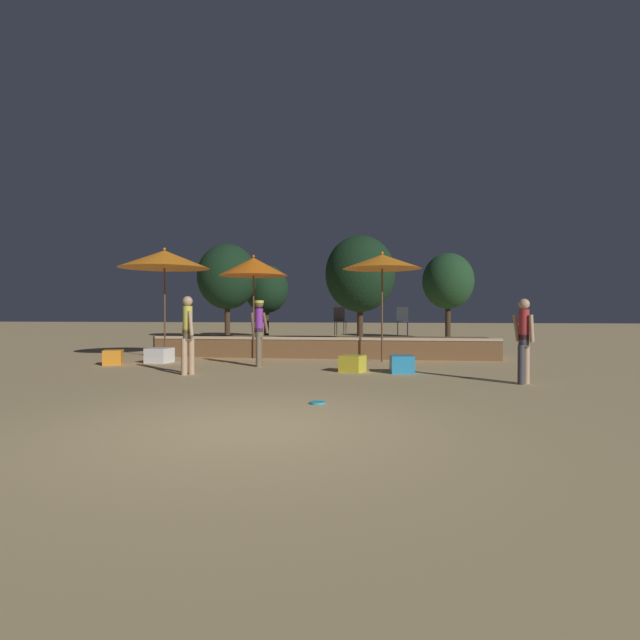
{
  "coord_description": "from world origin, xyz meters",
  "views": [
    {
      "loc": [
        1.68,
        -5.75,
        1.39
      ],
      "look_at": [
        0.0,
        6.13,
        1.2
      ],
      "focal_mm": 28.0,
      "sensor_mm": 36.0,
      "label": 1
    }
  ],
  "objects_px": {
    "cube_seat_2": "(402,364)",
    "background_tree_2": "(448,281)",
    "patio_umbrella_1": "(382,262)",
    "frisbee_disc": "(318,403)",
    "background_tree_3": "(360,274)",
    "background_tree_1": "(266,289)",
    "cube_seat_0": "(352,364)",
    "person_1": "(188,332)",
    "bistro_chair_0": "(340,318)",
    "bistro_chair_1": "(403,318)",
    "cube_seat_3": "(113,357)",
    "person_2": "(524,339)",
    "patio_umbrella_2": "(253,267)",
    "patio_umbrella_0": "(164,259)",
    "person_0": "(259,329)",
    "cube_seat_1": "(159,355)"
  },
  "relations": [
    {
      "from": "cube_seat_3",
      "to": "person_0",
      "type": "xyz_separation_m",
      "value": [
        3.9,
        0.17,
        0.75
      ]
    },
    {
      "from": "patio_umbrella_1",
      "to": "cube_seat_3",
      "type": "relative_size",
      "value": 5.23
    },
    {
      "from": "patio_umbrella_0",
      "to": "bistro_chair_1",
      "type": "height_order",
      "value": "patio_umbrella_0"
    },
    {
      "from": "background_tree_1",
      "to": "patio_umbrella_0",
      "type": "bearing_deg",
      "value": -88.66
    },
    {
      "from": "patio_umbrella_0",
      "to": "person_1",
      "type": "relative_size",
      "value": 1.9
    },
    {
      "from": "background_tree_1",
      "to": "background_tree_2",
      "type": "bearing_deg",
      "value": -4.37
    },
    {
      "from": "person_0",
      "to": "person_2",
      "type": "xyz_separation_m",
      "value": [
        5.85,
        -2.31,
        -0.07
      ]
    },
    {
      "from": "background_tree_3",
      "to": "background_tree_1",
      "type": "bearing_deg",
      "value": 141.03
    },
    {
      "from": "person_1",
      "to": "background_tree_3",
      "type": "height_order",
      "value": "background_tree_3"
    },
    {
      "from": "patio_umbrella_0",
      "to": "person_2",
      "type": "relative_size",
      "value": 2.01
    },
    {
      "from": "cube_seat_0",
      "to": "frisbee_disc",
      "type": "bearing_deg",
      "value": -93.0
    },
    {
      "from": "cube_seat_2",
      "to": "background_tree_2",
      "type": "bearing_deg",
      "value": 79.91
    },
    {
      "from": "person_0",
      "to": "person_1",
      "type": "relative_size",
      "value": 0.97
    },
    {
      "from": "frisbee_disc",
      "to": "background_tree_1",
      "type": "xyz_separation_m",
      "value": [
        -5.88,
        20.1,
        2.67
      ]
    },
    {
      "from": "person_1",
      "to": "background_tree_2",
      "type": "distance_m",
      "value": 17.98
    },
    {
      "from": "cube_seat_1",
      "to": "cube_seat_3",
      "type": "distance_m",
      "value": 1.18
    },
    {
      "from": "patio_umbrella_1",
      "to": "frisbee_disc",
      "type": "bearing_deg",
      "value": -97.39
    },
    {
      "from": "cube_seat_1",
      "to": "frisbee_disc",
      "type": "xyz_separation_m",
      "value": [
        5.19,
        -5.47,
        -0.18
      ]
    },
    {
      "from": "cube_seat_2",
      "to": "background_tree_3",
      "type": "distance_m",
      "value": 12.01
    },
    {
      "from": "cube_seat_2",
      "to": "background_tree_1",
      "type": "bearing_deg",
      "value": 114.26
    },
    {
      "from": "bistro_chair_0",
      "to": "person_2",
      "type": "bearing_deg",
      "value": -73.34
    },
    {
      "from": "cube_seat_0",
      "to": "person_1",
      "type": "bearing_deg",
      "value": -164.05
    },
    {
      "from": "patio_umbrella_2",
      "to": "cube_seat_2",
      "type": "height_order",
      "value": "patio_umbrella_2"
    },
    {
      "from": "person_1",
      "to": "frisbee_disc",
      "type": "bearing_deg",
      "value": 92.17
    },
    {
      "from": "bistro_chair_0",
      "to": "patio_umbrella_2",
      "type": "bearing_deg",
      "value": -170.94
    },
    {
      "from": "patio_umbrella_1",
      "to": "cube_seat_1",
      "type": "xyz_separation_m",
      "value": [
        -6.04,
        -1.1,
        -2.59
      ]
    },
    {
      "from": "patio_umbrella_0",
      "to": "cube_seat_3",
      "type": "xyz_separation_m",
      "value": [
        -0.57,
        -1.84,
        -2.76
      ]
    },
    {
      "from": "patio_umbrella_1",
      "to": "cube_seat_2",
      "type": "relative_size",
      "value": 5.43
    },
    {
      "from": "cube_seat_3",
      "to": "background_tree_1",
      "type": "bearing_deg",
      "value": 89.07
    },
    {
      "from": "patio_umbrella_2",
      "to": "person_2",
      "type": "height_order",
      "value": "patio_umbrella_2"
    },
    {
      "from": "frisbee_disc",
      "to": "background_tree_1",
      "type": "bearing_deg",
      "value": 106.3
    },
    {
      "from": "cube_seat_2",
      "to": "person_0",
      "type": "height_order",
      "value": "person_0"
    },
    {
      "from": "bistro_chair_0",
      "to": "frisbee_disc",
      "type": "height_order",
      "value": "bistro_chair_0"
    },
    {
      "from": "background_tree_2",
      "to": "person_2",
      "type": "bearing_deg",
      "value": -91.5
    },
    {
      "from": "cube_seat_2",
      "to": "person_1",
      "type": "relative_size",
      "value": 0.32
    },
    {
      "from": "person_2",
      "to": "person_0",
      "type": "bearing_deg",
      "value": 115.55
    },
    {
      "from": "patio_umbrella_0",
      "to": "bistro_chair_0",
      "type": "distance_m",
      "value": 5.64
    },
    {
      "from": "cube_seat_3",
      "to": "background_tree_3",
      "type": "height_order",
      "value": "background_tree_3"
    },
    {
      "from": "patio_umbrella_2",
      "to": "cube_seat_0",
      "type": "distance_m",
      "value": 5.08
    },
    {
      "from": "cube_seat_0",
      "to": "person_1",
      "type": "height_order",
      "value": "person_1"
    },
    {
      "from": "bistro_chair_1",
      "to": "person_1",
      "type": "bearing_deg",
      "value": -134.1
    },
    {
      "from": "cube_seat_1",
      "to": "person_0",
      "type": "xyz_separation_m",
      "value": [
        2.96,
        -0.55,
        0.75
      ]
    },
    {
      "from": "patio_umbrella_1",
      "to": "bistro_chair_0",
      "type": "xyz_separation_m",
      "value": [
        -1.37,
        1.85,
        -1.6
      ]
    },
    {
      "from": "cube_seat_1",
      "to": "background_tree_2",
      "type": "relative_size",
      "value": 0.14
    },
    {
      "from": "bistro_chair_0",
      "to": "cube_seat_0",
      "type": "bearing_deg",
      "value": -99.13
    },
    {
      "from": "cube_seat_3",
      "to": "person_2",
      "type": "relative_size",
      "value": 0.36
    },
    {
      "from": "cube_seat_0",
      "to": "background_tree_2",
      "type": "height_order",
      "value": "background_tree_2"
    },
    {
      "from": "patio_umbrella_1",
      "to": "person_2",
      "type": "distance_m",
      "value": 5.2
    },
    {
      "from": "bistro_chair_0",
      "to": "frisbee_disc",
      "type": "xyz_separation_m",
      "value": [
        0.52,
        -8.42,
        -1.17
      ]
    },
    {
      "from": "patio_umbrella_0",
      "to": "bistro_chair_0",
      "type": "relative_size",
      "value": 3.67
    }
  ]
}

